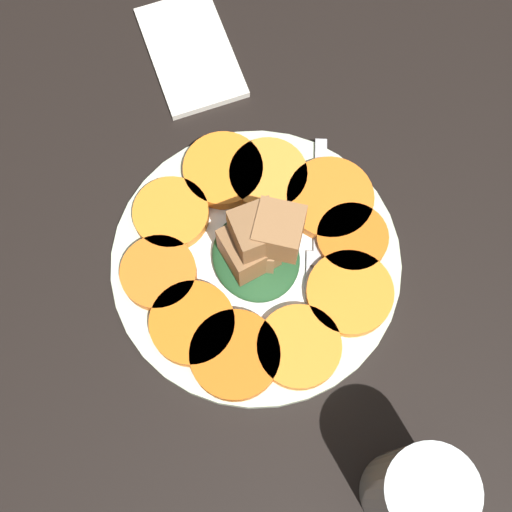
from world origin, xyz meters
TOP-DOWN VIEW (x-y plane):
  - table_slab at (0.00, 0.00)cm, footprint 120.00×120.00cm
  - plate at (0.00, 0.00)cm, footprint 26.06×26.06cm
  - carrot_slice_0 at (3.04, -8.22)cm, footprint 7.95×7.95cm
  - carrot_slice_1 at (7.15, -3.74)cm, footprint 7.20×7.20cm
  - carrot_slice_2 at (9.03, 0.25)cm, footprint 7.39×7.39cm
  - carrot_slice_3 at (6.49, 5.84)cm, footprint 6.87×6.87cm
  - carrot_slice_4 at (1.50, 8.55)cm, footprint 6.71×6.71cm
  - carrot_slice_5 at (-3.80, 7.16)cm, footprint 7.37×7.37cm
  - carrot_slice_6 at (-7.63, 4.61)cm, footprint 7.72×7.72cm
  - carrot_slice_7 at (-8.80, -0.74)cm, footprint 7.22×7.22cm
  - carrot_slice_8 at (-5.85, -6.56)cm, footprint 7.59×7.59cm
  - carrot_slice_9 at (-1.18, -8.69)cm, footprint 6.42×6.42cm
  - center_pile at (0.09, -0.18)cm, footprint 8.52×8.14cm
  - fork at (0.83, -6.42)cm, footprint 16.42×7.97cm
  - water_glass at (-22.57, -4.41)cm, footprint 6.59×6.59cm
  - napkin at (23.11, -1.28)cm, footprint 13.23×7.94cm

SIDE VIEW (x-z plane):
  - table_slab at x=0.00cm, z-range 0.00..2.00cm
  - napkin at x=23.11cm, z-range 2.00..2.80cm
  - plate at x=0.00cm, z-range 1.99..3.04cm
  - fork at x=0.83cm, z-range 3.10..3.50cm
  - carrot_slice_0 at x=3.04cm, z-range 3.10..4.39cm
  - carrot_slice_1 at x=7.15cm, z-range 3.10..4.39cm
  - carrot_slice_2 at x=9.03cm, z-range 3.10..4.39cm
  - carrot_slice_3 at x=6.49cm, z-range 3.10..4.39cm
  - carrot_slice_4 at x=1.50cm, z-range 3.10..4.39cm
  - carrot_slice_5 at x=-3.80cm, z-range 3.10..4.39cm
  - carrot_slice_6 at x=-7.63cm, z-range 3.10..4.39cm
  - carrot_slice_7 at x=-8.80cm, z-range 3.10..4.39cm
  - carrot_slice_8 at x=-5.85cm, z-range 3.10..4.39cm
  - carrot_slice_9 at x=-1.18cm, z-range 3.10..4.39cm
  - center_pile at x=0.09cm, z-range 2.28..11.41cm
  - water_glass at x=-22.57cm, z-range 2.00..14.04cm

